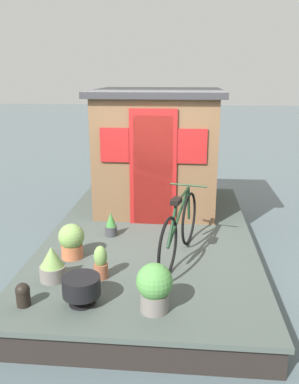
{
  "coord_description": "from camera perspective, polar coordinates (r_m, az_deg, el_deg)",
  "views": [
    {
      "loc": [
        -5.55,
        -0.49,
        2.69
      ],
      "look_at": [
        -0.2,
        0.0,
        1.08
      ],
      "focal_mm": 37.51,
      "sensor_mm": 36.0,
      "label": 1
    }
  ],
  "objects": [
    {
      "name": "potted_plant_succulent",
      "position": [
        4.8,
        -13.67,
        -9.94
      ],
      "size": [
        0.3,
        0.3,
        0.41
      ],
      "color": "slate",
      "rests_on": "houseboat_deck"
    },
    {
      "name": "ground_plane",
      "position": [
        6.19,
        0.17,
        -9.14
      ],
      "size": [
        60.0,
        60.0,
        0.0
      ],
      "primitive_type": "plane",
      "color": "#4C5B60"
    },
    {
      "name": "bicycle",
      "position": [
        5.1,
        4.27,
        -5.3
      ],
      "size": [
        1.71,
        0.58,
        0.88
      ],
      "color": "black",
      "rests_on": "houseboat_deck"
    },
    {
      "name": "potted_plant_mint",
      "position": [
        4.08,
        0.69,
        -13.28
      ],
      "size": [
        0.37,
        0.37,
        0.51
      ],
      "color": "slate",
      "rests_on": "houseboat_deck"
    },
    {
      "name": "charcoal_grill",
      "position": [
        4.28,
        -9.66,
        -13.15
      ],
      "size": [
        0.4,
        0.4,
        0.3
      ],
      "color": "black",
      "rests_on": "houseboat_deck"
    },
    {
      "name": "potted_plant_thyme",
      "position": [
        5.91,
        -5.5,
        -4.64
      ],
      "size": [
        0.17,
        0.17,
        0.36
      ],
      "color": "#38383D",
      "rests_on": "houseboat_deck"
    },
    {
      "name": "potted_plant_fern",
      "position": [
        5.28,
        -11.02,
        -6.78
      ],
      "size": [
        0.33,
        0.33,
        0.46
      ],
      "color": "#B2603D",
      "rests_on": "houseboat_deck"
    },
    {
      "name": "houseboat_cabin",
      "position": [
        7.08,
        1.18,
        6.21
      ],
      "size": [
        2.19,
        2.15,
        2.03
      ],
      "color": "brown",
      "rests_on": "houseboat_deck"
    },
    {
      "name": "mooring_bollard",
      "position": [
        4.42,
        -17.56,
        -13.67
      ],
      "size": [
        0.15,
        0.15,
        0.25
      ],
      "color": "black",
      "rests_on": "houseboat_deck"
    },
    {
      "name": "potted_plant_lavender",
      "position": [
        4.75,
        -6.96,
        -9.94
      ],
      "size": [
        0.17,
        0.17,
        0.4
      ],
      "color": "#935138",
      "rests_on": "houseboat_deck"
    },
    {
      "name": "houseboat_deck",
      "position": [
        6.11,
        0.17,
        -7.5
      ],
      "size": [
        5.01,
        2.96,
        0.38
      ],
      "color": "#424C47",
      "rests_on": "ground_plane"
    }
  ]
}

